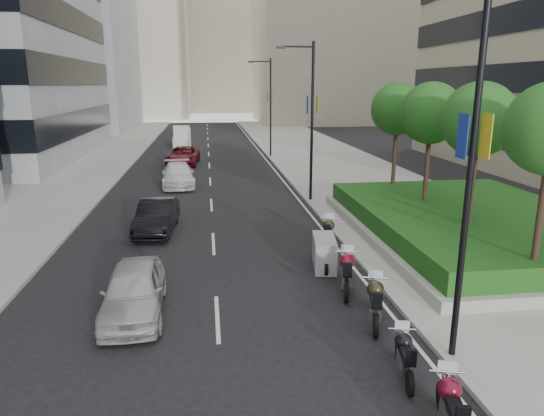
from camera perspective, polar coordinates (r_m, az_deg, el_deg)
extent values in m
plane|color=black|center=(11.51, 2.12, -21.42)|extent=(160.00, 160.00, 0.00)
cube|color=#9E9B93|center=(41.15, 7.47, 4.95)|extent=(10.00, 100.00, 0.15)
cube|color=#9E9B93|center=(41.08, -22.20, 3.99)|extent=(8.00, 100.00, 0.15)
cube|color=silver|center=(40.12, 0.11, 4.73)|extent=(0.12, 100.00, 0.01)
cube|color=silver|center=(39.76, -7.36, 4.53)|extent=(0.12, 100.00, 0.01)
cube|color=gray|center=(82.70, -24.70, 18.88)|extent=(22.00, 26.00, 30.00)
cube|color=#B7AD93|center=(92.95, 7.67, 21.22)|extent=(28.00, 24.00, 36.00)
cube|color=#B7AD93|center=(110.89, -17.06, 19.10)|extent=(26.00, 24.00, 34.00)
cube|color=#B7AD93|center=(129.82, -6.38, 19.72)|extent=(30.00, 24.00, 38.00)
cube|color=#A09F95|center=(23.33, 22.66, -2.63)|extent=(10.00, 14.00, 0.40)
cube|color=#1D4B15|center=(23.17, 22.80, -1.21)|extent=(9.40, 13.40, 0.80)
cylinder|color=#332319|center=(17.15, 28.92, -1.56)|extent=(0.22, 0.22, 4.00)
cylinder|color=#332319|center=(20.39, 22.37, 1.46)|extent=(0.22, 0.22, 4.00)
sphere|color=#164818|center=(19.99, 23.17, 9.58)|extent=(2.80, 2.80, 2.80)
cylinder|color=#332319|center=(23.86, 17.67, 3.61)|extent=(0.22, 0.22, 4.00)
sphere|color=#164818|center=(23.52, 18.21, 10.56)|extent=(2.80, 2.80, 2.80)
cylinder|color=#332319|center=(27.47, 14.16, 5.20)|extent=(0.22, 0.22, 4.00)
sphere|color=#164818|center=(27.18, 14.54, 11.24)|extent=(2.80, 2.80, 2.80)
cylinder|color=black|center=(12.00, 22.18, 2.61)|extent=(0.16, 0.16, 9.00)
cube|color=yellow|center=(11.99, 23.85, 7.77)|extent=(0.02, 0.45, 1.00)
cube|color=navy|center=(11.71, 21.49, 7.87)|extent=(0.02, 0.45, 1.00)
cylinder|color=black|center=(27.92, 4.72, 9.75)|extent=(0.16, 0.16, 9.00)
cylinder|color=black|center=(27.72, 2.99, 18.44)|extent=(1.80, 0.10, 0.10)
cube|color=black|center=(27.57, 1.05, 18.37)|extent=(0.50, 0.22, 0.14)
cube|color=yellow|center=(27.91, 5.34, 12.00)|extent=(0.02, 0.45, 1.00)
cube|color=navy|center=(27.79, 4.19, 12.02)|extent=(0.02, 0.45, 1.00)
cylinder|color=black|center=(45.63, -0.17, 11.58)|extent=(0.16, 0.16, 9.00)
cylinder|color=black|center=(45.51, -1.34, 16.86)|extent=(1.80, 0.10, 0.10)
cube|color=black|center=(45.42, -2.52, 16.79)|extent=(0.50, 0.22, 0.14)
cube|color=yellow|center=(45.63, 0.19, 12.96)|extent=(0.02, 0.45, 1.00)
cube|color=navy|center=(45.56, -0.53, 12.96)|extent=(0.02, 0.45, 1.00)
cylinder|color=black|center=(11.57, 19.34, -20.23)|extent=(0.27, 0.62, 0.61)
cube|color=silver|center=(10.82, 20.38, -21.98)|extent=(0.50, 0.88, 0.41)
sphere|color=maroon|center=(10.86, 20.17, -19.38)|extent=(0.47, 0.47, 0.47)
cube|color=black|center=(10.40, 20.93, -21.51)|extent=(0.46, 0.78, 0.16)
cylinder|color=silver|center=(10.97, 19.96, -17.67)|extent=(0.72, 0.23, 0.05)
cylinder|color=black|center=(11.84, 15.92, -19.24)|extent=(0.22, 0.56, 0.55)
cylinder|color=black|center=(13.03, 14.71, -15.81)|extent=(0.22, 0.56, 0.55)
cube|color=silver|center=(12.32, 15.37, -16.95)|extent=(0.42, 0.80, 0.37)
sphere|color=black|center=(12.40, 15.22, -14.91)|extent=(0.43, 0.43, 0.43)
cube|color=black|center=(11.95, 15.70, -16.44)|extent=(0.39, 0.71, 0.14)
cylinder|color=silver|center=(12.51, 15.09, -13.59)|extent=(0.65, 0.18, 0.04)
cylinder|color=black|center=(13.88, 12.13, -13.42)|extent=(0.31, 0.66, 0.66)
cylinder|color=black|center=(15.40, 11.88, -10.50)|extent=(0.31, 0.66, 0.66)
cube|color=silver|center=(14.51, 12.04, -11.34)|extent=(0.57, 0.95, 0.44)
sphere|color=#2A2817|center=(14.66, 12.07, -9.33)|extent=(0.51, 0.51, 0.51)
cube|color=black|center=(14.08, 12.17, -10.65)|extent=(0.52, 0.85, 0.17)
cylinder|color=silver|center=(14.84, 12.08, -8.07)|extent=(0.76, 0.28, 0.05)
cylinder|color=black|center=(15.75, 8.77, -9.75)|extent=(0.31, 0.68, 0.67)
cylinder|color=black|center=(17.34, 8.73, -7.42)|extent=(0.31, 0.68, 0.67)
cube|color=silver|center=(16.42, 8.77, -8.01)|extent=(0.56, 0.97, 0.45)
sphere|color=maroon|center=(16.61, 8.82, -6.23)|extent=(0.52, 0.52, 0.52)
cube|color=black|center=(15.99, 8.83, -7.30)|extent=(0.51, 0.86, 0.17)
cylinder|color=silver|center=(16.80, 8.84, -5.12)|extent=(0.79, 0.27, 0.05)
cylinder|color=black|center=(17.74, 6.34, -7.00)|extent=(0.20, 0.58, 0.57)
cylinder|color=black|center=(19.13, 5.95, -5.38)|extent=(0.20, 0.58, 0.57)
cube|color=gray|center=(18.33, 6.16, -5.24)|extent=(1.07, 2.04, 1.16)
cylinder|color=black|center=(19.73, 6.42, -4.63)|extent=(0.32, 0.67, 0.66)
cylinder|color=black|center=(21.35, 6.74, -3.16)|extent=(0.32, 0.67, 0.66)
cube|color=silver|center=(20.43, 6.59, -3.43)|extent=(0.58, 0.96, 0.45)
sphere|color=#2C2D19|center=(20.65, 6.69, -2.06)|extent=(0.51, 0.51, 0.51)
cube|color=black|center=(20.03, 6.56, -2.78)|extent=(0.53, 0.85, 0.17)
cylinder|color=silver|center=(20.86, 6.76, -1.22)|extent=(0.77, 0.29, 0.05)
imported|color=#AEAEB0|center=(15.23, -15.95, -9.33)|extent=(1.90, 4.44, 1.49)
imported|color=black|center=(23.24, -13.40, -0.95)|extent=(1.89, 4.60, 1.48)
imported|color=silver|center=(33.59, -11.00, 3.87)|extent=(2.49, 5.34, 1.51)
imported|color=maroon|center=(42.50, -10.45, 6.07)|extent=(2.94, 5.65, 1.52)
cube|color=silver|center=(56.24, -10.56, 8.31)|extent=(2.14, 4.94, 2.03)
cube|color=silver|center=(54.47, -10.63, 7.60)|extent=(1.91, 1.27, 1.06)
cylinder|color=black|center=(54.63, -11.43, 7.38)|extent=(0.24, 0.68, 0.68)
cylinder|color=black|center=(54.56, -9.79, 7.45)|extent=(0.24, 0.68, 0.68)
cylinder|color=black|center=(57.90, -11.23, 7.77)|extent=(0.24, 0.68, 0.68)
cylinder|color=black|center=(57.82, -9.69, 7.83)|extent=(0.24, 0.68, 0.68)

